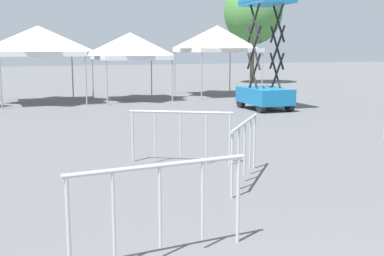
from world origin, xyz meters
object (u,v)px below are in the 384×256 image
at_px(canopy_tent_far_right, 217,39).
at_px(tree_behind_tents_center, 253,12).
at_px(crowd_barrier_near_person, 245,139).
at_px(crowd_barrier_mid_lot, 180,127).
at_px(canopy_tent_right_of_center, 38,41).
at_px(crowd_barrier_by_lift, 160,192).
at_px(canopy_tent_behind_left, 130,46).
at_px(scissor_lift, 265,74).

distance_m(canopy_tent_far_right, tree_behind_tents_center, 9.70).
xyz_separation_m(tree_behind_tents_center, crowd_barrier_near_person, (-13.38, -21.63, -4.05)).
distance_m(tree_behind_tents_center, crowd_barrier_mid_lot, 24.58).
distance_m(canopy_tent_right_of_center, canopy_tent_far_right, 8.60).
bearing_deg(crowd_barrier_mid_lot, crowd_barrier_by_lift, -115.92).
xyz_separation_m(tree_behind_tents_center, crowd_barrier_by_lift, (-15.81, -23.94, -4.05)).
bearing_deg(canopy_tent_behind_left, crowd_barrier_by_lift, -106.22).
relative_size(canopy_tent_behind_left, canopy_tent_far_right, 0.91).
height_order(canopy_tent_right_of_center, canopy_tent_far_right, canopy_tent_far_right).
height_order(canopy_tent_far_right, tree_behind_tents_center, tree_behind_tents_center).
xyz_separation_m(canopy_tent_right_of_center, tree_behind_tents_center, (14.97, 7.05, 2.14)).
xyz_separation_m(canopy_tent_behind_left, tree_behind_tents_center, (11.02, 7.48, 2.35)).
height_order(crowd_barrier_near_person, crowd_barrier_mid_lot, same).
height_order(canopy_tent_right_of_center, canopy_tent_behind_left, canopy_tent_right_of_center).
relative_size(canopy_tent_far_right, tree_behind_tents_center, 0.50).
height_order(canopy_tent_behind_left, crowd_barrier_near_person, canopy_tent_behind_left).
bearing_deg(scissor_lift, canopy_tent_behind_left, 122.98).
xyz_separation_m(canopy_tent_behind_left, crowd_barrier_mid_lot, (-2.82, -12.42, -1.69)).
relative_size(canopy_tent_behind_left, tree_behind_tents_center, 0.45).
bearing_deg(crowd_barrier_near_person, canopy_tent_far_right, 64.35).
xyz_separation_m(canopy_tent_right_of_center, canopy_tent_far_right, (8.60, 0.01, 0.17)).
bearing_deg(canopy_tent_right_of_center, tree_behind_tents_center, 25.23).
bearing_deg(canopy_tent_far_right, crowd_barrier_mid_lot, -120.18).
distance_m(canopy_tent_right_of_center, crowd_barrier_mid_lot, 13.03).
distance_m(canopy_tent_far_right, scissor_lift, 6.27).
distance_m(canopy_tent_behind_left, crowd_barrier_near_person, 14.44).
xyz_separation_m(canopy_tent_far_right, tree_behind_tents_center, (6.37, 7.04, 1.98)).
relative_size(canopy_tent_right_of_center, scissor_lift, 0.76).
bearing_deg(tree_behind_tents_center, crowd_barrier_near_person, -121.73).
bearing_deg(crowd_barrier_near_person, crowd_barrier_by_lift, -136.54).
bearing_deg(crowd_barrier_mid_lot, tree_behind_tents_center, 55.16).
distance_m(canopy_tent_far_right, crowd_barrier_by_lift, 19.47).
height_order(scissor_lift, crowd_barrier_near_person, scissor_lift).
bearing_deg(tree_behind_tents_center, canopy_tent_right_of_center, -154.77).
xyz_separation_m(tree_behind_tents_center, crowd_barrier_mid_lot, (-13.85, -19.90, -4.05)).
distance_m(canopy_tent_right_of_center, scissor_lift, 9.74).
bearing_deg(crowd_barrier_near_person, canopy_tent_behind_left, 80.56).
relative_size(canopy_tent_right_of_center, canopy_tent_behind_left, 1.12).
height_order(canopy_tent_behind_left, canopy_tent_far_right, canopy_tent_far_right).
height_order(scissor_lift, crowd_barrier_mid_lot, scissor_lift).
distance_m(canopy_tent_far_right, crowd_barrier_mid_lot, 15.02).
bearing_deg(scissor_lift, tree_behind_tents_center, 60.42).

